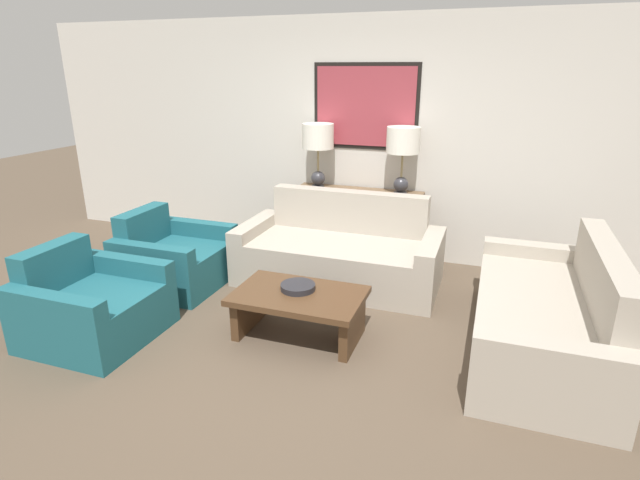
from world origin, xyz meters
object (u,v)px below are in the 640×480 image
object	(u,v)px
table_lamp_left	(318,141)
armchair_near_back_wall	(174,259)
console_table	(357,225)
table_lamp_right	(403,146)
couch_by_back_wall	(339,254)
armchair_near_camera	(92,307)
coffee_table	(299,305)
couch_by_side	(547,317)
decorative_bowl	(298,287)

from	to	relation	value
table_lamp_left	armchair_near_back_wall	xyz separation A→B (m)	(-1.09, -1.31, -1.07)
console_table	table_lamp_right	size ratio (longest dim) A/B	2.00
couch_by_back_wall	armchair_near_camera	bearing A→B (deg)	-131.65
console_table	armchair_near_back_wall	size ratio (longest dim) A/B	1.52
console_table	armchair_near_camera	distance (m)	2.90
table_lamp_left	coffee_table	size ratio (longest dim) A/B	0.68
couch_by_back_wall	couch_by_side	world-z (taller)	same
decorative_bowl	armchair_near_camera	distance (m)	1.69
armchair_near_back_wall	table_lamp_right	bearing A→B (deg)	32.83
armchair_near_back_wall	couch_by_back_wall	bearing A→B (deg)	22.18
coffee_table	decorative_bowl	size ratio (longest dim) A/B	3.66
couch_by_side	armchair_near_camera	distance (m)	3.62
table_lamp_right	decorative_bowl	size ratio (longest dim) A/B	2.50
console_table	armchair_near_back_wall	world-z (taller)	console_table
couch_by_back_wall	couch_by_side	bearing A→B (deg)	-21.93
coffee_table	armchair_near_back_wall	size ratio (longest dim) A/B	1.11
couch_by_side	armchair_near_back_wall	world-z (taller)	couch_by_side
console_table	couch_by_side	size ratio (longest dim) A/B	0.70
console_table	armchair_near_camera	bearing A→B (deg)	-122.70
couch_by_back_wall	armchair_near_back_wall	size ratio (longest dim) A/B	2.16
couch_by_side	coffee_table	bearing A→B (deg)	-167.27
couch_by_back_wall	armchair_near_back_wall	xyz separation A→B (m)	(-1.56, -0.64, -0.03)
armchair_near_back_wall	table_lamp_left	bearing A→B (deg)	50.37
console_table	table_lamp_right	distance (m)	1.04
couch_by_side	decorative_bowl	bearing A→B (deg)	-169.18
couch_by_side	armchair_near_camera	xyz separation A→B (m)	(-3.48, -0.99, -0.03)
armchair_near_camera	decorative_bowl	bearing A→B (deg)	21.64
coffee_table	couch_by_side	bearing A→B (deg)	12.73
couch_by_back_wall	coffee_table	size ratio (longest dim) A/B	1.95
table_lamp_left	table_lamp_right	bearing A→B (deg)	0.00
couch_by_side	armchair_near_back_wall	size ratio (longest dim) A/B	2.16
console_table	couch_by_back_wall	size ratio (longest dim) A/B	0.70
table_lamp_right	coffee_table	distance (m)	2.19
armchair_near_back_wall	coffee_table	bearing A→B (deg)	-19.37
table_lamp_right	armchair_near_back_wall	xyz separation A→B (m)	(-2.04, -1.31, -1.07)
console_table	couch_by_side	distance (m)	2.41
console_table	table_lamp_left	bearing A→B (deg)	180.00
couch_by_side	coffee_table	xyz separation A→B (m)	(-1.89, -0.43, -0.01)
table_lamp_left	console_table	bearing A→B (deg)	0.00
table_lamp_left	decorative_bowl	size ratio (longest dim) A/B	2.50
console_table	coffee_table	world-z (taller)	console_table
coffee_table	armchair_near_back_wall	distance (m)	1.69
table_lamp_right	armchair_near_back_wall	size ratio (longest dim) A/B	0.76
couch_by_back_wall	coffee_table	bearing A→B (deg)	-88.54
table_lamp_left	couch_by_side	world-z (taller)	table_lamp_left
couch_by_back_wall	decorative_bowl	bearing A→B (deg)	-90.05
table_lamp_left	coffee_table	distance (m)	2.21
console_table	armchair_near_camera	world-z (taller)	console_table
armchair_near_camera	table_lamp_left	bearing A→B (deg)	65.91
console_table	armchair_near_back_wall	distance (m)	2.05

